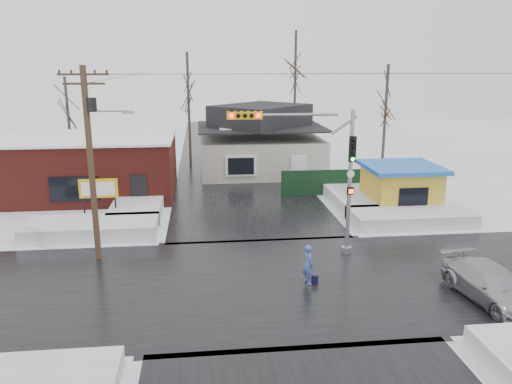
{
  "coord_description": "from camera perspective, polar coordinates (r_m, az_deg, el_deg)",
  "views": [
    {
      "loc": [
        -2.97,
        -19.45,
        9.1
      ],
      "look_at": [
        -0.4,
        3.84,
        3.0
      ],
      "focal_mm": 35.0,
      "sensor_mm": 36.0,
      "label": 1
    }
  ],
  "objects": [
    {
      "name": "brick_building",
      "position": [
        37.02,
        -18.74,
        2.87
      ],
      "size": [
        12.2,
        8.2,
        4.12
      ],
      "color": "maroon",
      "rests_on": "ground"
    },
    {
      "name": "road_ns",
      "position": [
        21.68,
        2.19,
        -10.21
      ],
      "size": [
        10.0,
        120.0,
        0.02
      ],
      "primitive_type": "cube",
      "color": "black",
      "rests_on": "ground"
    },
    {
      "name": "fence",
      "position": [
        35.72,
        9.24,
        1.13
      ],
      "size": [
        8.0,
        0.12,
        1.8
      ],
      "primitive_type": "cube",
      "color": "black",
      "rests_on": "ground"
    },
    {
      "name": "pedestrian",
      "position": [
        21.31,
        6.0,
        -8.26
      ],
      "size": [
        0.56,
        0.71,
        1.71
      ],
      "primitive_type": "imported",
      "rotation": [
        0.0,
        0.0,
        1.83
      ],
      "color": "#3E59AE",
      "rests_on": "ground"
    },
    {
      "name": "kiosk",
      "position": [
        32.88,
        16.17,
        0.57
      ],
      "size": [
        4.6,
        4.6,
        2.88
      ],
      "color": "gold",
      "rests_on": "ground"
    },
    {
      "name": "snowbank_nside_e",
      "position": [
        34.12,
        10.9,
        -0.45
      ],
      "size": [
        3.0,
        8.0,
        0.8
      ],
      "primitive_type": "cube",
      "color": "white",
      "rests_on": "ground"
    },
    {
      "name": "snowbank_ne",
      "position": [
        30.31,
        17.27,
        -2.77
      ],
      "size": [
        7.0,
        3.0,
        0.8
      ],
      "primitive_type": "cube",
      "color": "white",
      "rests_on": "ground"
    },
    {
      "name": "shopping_bag",
      "position": [
        21.56,
        6.73,
        -9.97
      ],
      "size": [
        0.3,
        0.22,
        0.35
      ],
      "primitive_type": "cube",
      "rotation": [
        0.0,
        0.0,
        -0.39
      ],
      "color": "black",
      "rests_on": "ground"
    },
    {
      "name": "snowbank_nw",
      "position": [
        28.49,
        -18.25,
        -3.95
      ],
      "size": [
        7.0,
        3.0,
        0.8
      ],
      "primitive_type": "cube",
      "color": "white",
      "rests_on": "ground"
    },
    {
      "name": "utility_pole",
      "position": [
        23.82,
        -18.28,
        4.22
      ],
      "size": [
        3.15,
        0.44,
        9.0
      ],
      "color": "#382619",
      "rests_on": "ground"
    },
    {
      "name": "tree_far_mid",
      "position": [
        48.3,
        4.55,
        15.07
      ],
      "size": [
        3.0,
        3.0,
        12.0
      ],
      "color": "#332821",
      "rests_on": "ground"
    },
    {
      "name": "ground",
      "position": [
        21.68,
        2.19,
        -10.24
      ],
      "size": [
        120.0,
        120.0,
        0.0
      ],
      "primitive_type": "plane",
      "color": "white",
      "rests_on": "ground"
    },
    {
      "name": "road_ew",
      "position": [
        21.68,
        2.19,
        -10.21
      ],
      "size": [
        120.0,
        10.0,
        0.02
      ],
      "primitive_type": "cube",
      "color": "black",
      "rests_on": "ground"
    },
    {
      "name": "tree_far_right",
      "position": [
        42.24,
        14.75,
        11.49
      ],
      "size": [
        3.0,
        3.0,
        9.0
      ],
      "color": "#332821",
      "rests_on": "ground"
    },
    {
      "name": "snowbank_nside_w",
      "position": [
        32.88,
        -13.12,
        -1.14
      ],
      "size": [
        3.0,
        8.0,
        0.8
      ],
      "primitive_type": "cube",
      "color": "white",
      "rests_on": "ground"
    },
    {
      "name": "house",
      "position": [
        42.25,
        0.53,
        5.76
      ],
      "size": [
        10.4,
        8.4,
        5.76
      ],
      "color": "beige",
      "rests_on": "ground"
    },
    {
      "name": "marquee_sign",
      "position": [
        30.43,
        -17.55,
        0.25
      ],
      "size": [
        2.2,
        0.21,
        2.55
      ],
      "color": "black",
      "rests_on": "ground"
    },
    {
      "name": "traffic_signal",
      "position": [
        23.51,
        7.12,
        3.29
      ],
      "size": [
        6.05,
        0.68,
        7.0
      ],
      "color": "gray",
      "rests_on": "ground"
    },
    {
      "name": "tree_far_left",
      "position": [
        45.48,
        -7.81,
        13.01
      ],
      "size": [
        3.0,
        3.0,
        10.0
      ],
      "color": "#332821",
      "rests_on": "ground"
    },
    {
      "name": "tree_far_west",
      "position": [
        44.91,
        -20.86,
        10.16
      ],
      "size": [
        3.0,
        3.0,
        8.0
      ],
      "color": "#332821",
      "rests_on": "ground"
    },
    {
      "name": "car",
      "position": [
        21.83,
        25.28,
        -9.55
      ],
      "size": [
        2.51,
        4.95,
        1.38
      ],
      "primitive_type": "imported",
      "rotation": [
        0.0,
        0.0,
        0.13
      ],
      "color": "#AFB0B6",
      "rests_on": "ground"
    }
  ]
}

